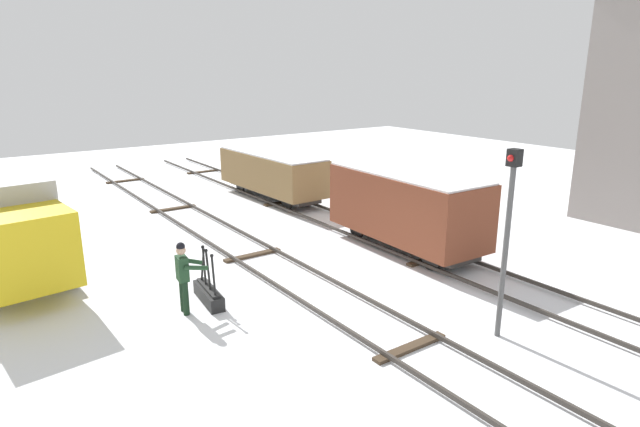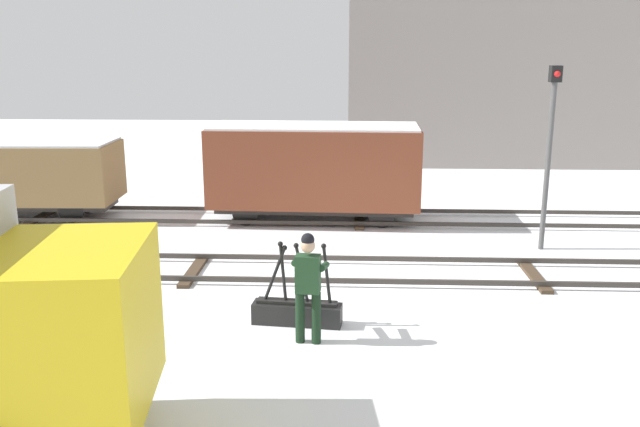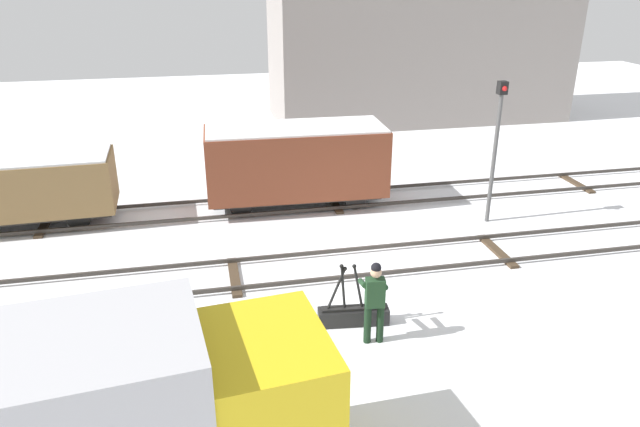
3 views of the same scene
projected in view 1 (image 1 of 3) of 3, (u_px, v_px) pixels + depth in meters
The scene contains 9 objects.
ground_plane at pixel (316, 294), 14.02m from camera, with size 60.00×60.00×0.00m, color white.
track_main_line at pixel (316, 290), 14.00m from camera, with size 44.00×1.94×0.18m.
track_siding_near at pixel (431, 257), 16.45m from camera, with size 44.00×1.94×0.18m.
switch_lever_frame at pixel (209, 293), 13.46m from camera, with size 1.55×0.52×1.45m.
rail_worker at pixel (184, 273), 12.68m from camera, with size 0.59×0.72×1.81m.
delivery_truck at pixel (3, 223), 14.51m from camera, with size 6.36×2.97×2.95m.
signal_post at pixel (508, 227), 11.15m from camera, with size 0.24×0.32×4.20m.
freight_car_mid_siding at pixel (272, 172), 23.83m from camera, with size 6.24×2.18×2.13m.
freight_car_back_track at pixel (406, 206), 17.03m from camera, with size 5.60×2.33×2.61m.
Camera 1 is at (10.63, -7.40, 5.79)m, focal length 29.65 mm.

